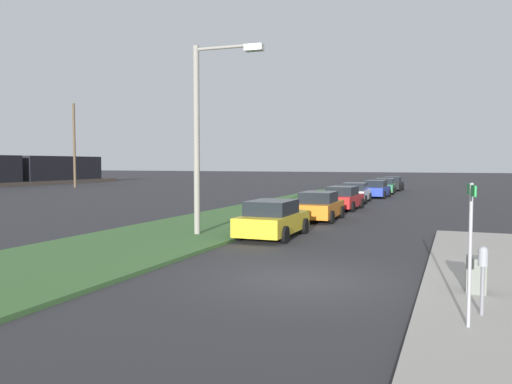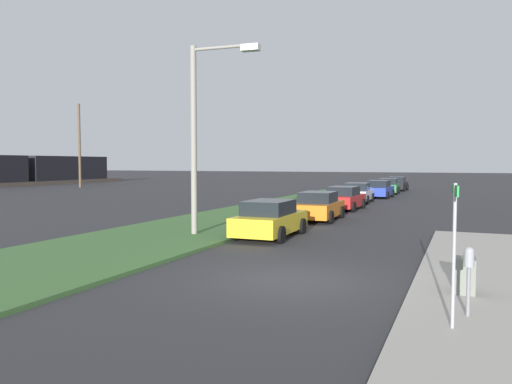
{
  "view_description": "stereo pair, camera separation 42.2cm",
  "coord_description": "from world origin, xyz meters",
  "px_view_note": "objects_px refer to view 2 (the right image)",
  "views": [
    {
      "loc": [
        -11.88,
        -3.61,
        2.93
      ],
      "look_at": [
        13.47,
        6.6,
        1.34
      ],
      "focal_mm": 35.03,
      "sensor_mm": 36.0,
      "label": 1
    },
    {
      "loc": [
        -11.72,
        -4.0,
        2.93
      ],
      "look_at": [
        13.47,
        6.6,
        1.34
      ],
      "focal_mm": 35.03,
      "sensor_mm": 36.0,
      "label": 2
    }
  ],
  "objects_px": {
    "parked_car_white": "(357,193)",
    "distant_utility_pole": "(79,146)",
    "parked_car_yellow": "(270,219)",
    "parked_car_orange": "(319,206)",
    "utility_box": "(465,279)",
    "parked_car_green": "(388,186)",
    "street_sign": "(454,236)",
    "parked_car_blue": "(379,189)",
    "streetlight": "(202,126)",
    "parked_car_black": "(397,184)",
    "parked_car_red": "(344,198)",
    "parking_meter": "(469,267)"
  },
  "relations": [
    {
      "from": "parked_car_yellow",
      "to": "parked_car_blue",
      "type": "relative_size",
      "value": 0.99
    },
    {
      "from": "parking_meter",
      "to": "distant_utility_pole",
      "type": "distance_m",
      "value": 56.94
    },
    {
      "from": "parked_car_red",
      "to": "parking_meter",
      "type": "relative_size",
      "value": 3.07
    },
    {
      "from": "street_sign",
      "to": "parked_car_white",
      "type": "bearing_deg",
      "value": 14.45
    },
    {
      "from": "parked_car_yellow",
      "to": "parked_car_white",
      "type": "xyz_separation_m",
      "value": [
        18.66,
        0.27,
        0.0
      ]
    },
    {
      "from": "parked_car_white",
      "to": "distant_utility_pole",
      "type": "relative_size",
      "value": 0.44
    },
    {
      "from": "parked_car_white",
      "to": "streetlight",
      "type": "xyz_separation_m",
      "value": [
        -19.66,
        2.21,
        3.67
      ]
    },
    {
      "from": "parked_car_green",
      "to": "street_sign",
      "type": "bearing_deg",
      "value": -173.62
    },
    {
      "from": "parked_car_green",
      "to": "utility_box",
      "type": "relative_size",
      "value": 4.88
    },
    {
      "from": "parked_car_yellow",
      "to": "streetlight",
      "type": "bearing_deg",
      "value": 111.39
    },
    {
      "from": "parked_car_orange",
      "to": "utility_box",
      "type": "relative_size",
      "value": 4.84
    },
    {
      "from": "parked_car_orange",
      "to": "distant_utility_pole",
      "type": "height_order",
      "value": "distant_utility_pole"
    },
    {
      "from": "parked_car_green",
      "to": "street_sign",
      "type": "height_order",
      "value": "street_sign"
    },
    {
      "from": "parked_car_white",
      "to": "parked_car_green",
      "type": "height_order",
      "value": "same"
    },
    {
      "from": "parked_car_yellow",
      "to": "street_sign",
      "type": "bearing_deg",
      "value": -144.14
    },
    {
      "from": "streetlight",
      "to": "distant_utility_pole",
      "type": "distance_m",
      "value": 44.58
    },
    {
      "from": "street_sign",
      "to": "parked_car_blue",
      "type": "bearing_deg",
      "value": 10.96
    },
    {
      "from": "parked_car_blue",
      "to": "street_sign",
      "type": "relative_size",
      "value": 1.67
    },
    {
      "from": "parked_car_red",
      "to": "parked_car_green",
      "type": "height_order",
      "value": "same"
    },
    {
      "from": "parked_car_blue",
      "to": "street_sign",
      "type": "bearing_deg",
      "value": -167.56
    },
    {
      "from": "parked_car_red",
      "to": "streetlight",
      "type": "distance_m",
      "value": 14.36
    },
    {
      "from": "parked_car_black",
      "to": "parking_meter",
      "type": "xyz_separation_m",
      "value": [
        -44.78,
        -6.8,
        0.33
      ]
    },
    {
      "from": "parked_car_orange",
      "to": "parked_car_white",
      "type": "height_order",
      "value": "same"
    },
    {
      "from": "parked_car_yellow",
      "to": "utility_box",
      "type": "distance_m",
      "value": 9.85
    },
    {
      "from": "parked_car_yellow",
      "to": "distant_utility_pole",
      "type": "height_order",
      "value": "distant_utility_pole"
    },
    {
      "from": "utility_box",
      "to": "parked_car_orange",
      "type": "bearing_deg",
      "value": 27.77
    },
    {
      "from": "street_sign",
      "to": "distant_utility_pole",
      "type": "xyz_separation_m",
      "value": [
        38.12,
        42.61,
        3.3
      ]
    },
    {
      "from": "parked_car_yellow",
      "to": "parked_car_orange",
      "type": "relative_size",
      "value": 0.99
    },
    {
      "from": "parked_car_blue",
      "to": "parking_meter",
      "type": "relative_size",
      "value": 3.07
    },
    {
      "from": "parking_meter",
      "to": "parked_car_blue",
      "type": "bearing_deg",
      "value": 11.64
    },
    {
      "from": "parked_car_orange",
      "to": "parked_car_blue",
      "type": "height_order",
      "value": "same"
    },
    {
      "from": "utility_box",
      "to": "street_sign",
      "type": "relative_size",
      "value": 0.35
    },
    {
      "from": "parked_car_black",
      "to": "street_sign",
      "type": "xyz_separation_m",
      "value": [
        -45.61,
        -6.56,
        0.99
      ]
    },
    {
      "from": "utility_box",
      "to": "parked_car_white",
      "type": "bearing_deg",
      "value": 16.26
    },
    {
      "from": "parked_car_orange",
      "to": "parking_meter",
      "type": "bearing_deg",
      "value": -156.74
    },
    {
      "from": "parked_car_blue",
      "to": "parked_car_white",
      "type": "bearing_deg",
      "value": 175.11
    },
    {
      "from": "parked_car_blue",
      "to": "utility_box",
      "type": "height_order",
      "value": "parked_car_blue"
    },
    {
      "from": "parked_car_yellow",
      "to": "parked_car_orange",
      "type": "bearing_deg",
      "value": -2.4
    },
    {
      "from": "parked_car_green",
      "to": "parked_car_black",
      "type": "bearing_deg",
      "value": -4.03
    },
    {
      "from": "parked_car_black",
      "to": "parked_car_white",
      "type": "bearing_deg",
      "value": 178.61
    },
    {
      "from": "parked_car_white",
      "to": "street_sign",
      "type": "height_order",
      "value": "street_sign"
    },
    {
      "from": "parked_car_green",
      "to": "streetlight",
      "type": "relative_size",
      "value": 0.59
    },
    {
      "from": "parked_car_blue",
      "to": "utility_box",
      "type": "relative_size",
      "value": 4.83
    },
    {
      "from": "utility_box",
      "to": "distant_utility_pole",
      "type": "relative_size",
      "value": 0.09
    },
    {
      "from": "parked_car_red",
      "to": "parked_car_white",
      "type": "relative_size",
      "value": 0.99
    },
    {
      "from": "parked_car_white",
      "to": "streetlight",
      "type": "relative_size",
      "value": 0.58
    },
    {
      "from": "parked_car_yellow",
      "to": "distant_utility_pole",
      "type": "distance_m",
      "value": 46.02
    },
    {
      "from": "parked_car_white",
      "to": "parked_car_black",
      "type": "xyz_separation_m",
      "value": [
        17.6,
        -0.66,
        0.0
      ]
    },
    {
      "from": "parked_car_green",
      "to": "streetlight",
      "type": "height_order",
      "value": "streetlight"
    },
    {
      "from": "parked_car_white",
      "to": "utility_box",
      "type": "xyz_separation_m",
      "value": [
        -25.43,
        -7.42,
        -0.27
      ]
    }
  ]
}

